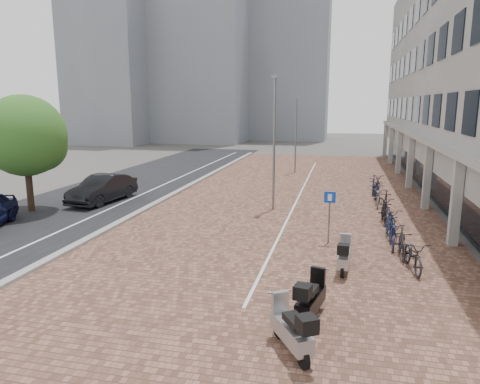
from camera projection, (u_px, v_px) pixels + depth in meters
name	position (u px, v px, depth m)	size (l,w,h in m)	color
ground	(200.00, 263.00, 14.95)	(140.00, 140.00, 0.00)	#474442
plaza_brick	(296.00, 195.00, 25.96)	(14.50, 42.00, 0.04)	brown
street_asphalt	(126.00, 188.00, 28.42)	(8.00, 50.00, 0.03)	black
curb	(183.00, 189.00, 27.53)	(0.35, 42.00, 0.14)	gray
lane_line	(155.00, 189.00, 27.97)	(0.12, 44.00, 0.00)	white
parking_line	(299.00, 195.00, 25.91)	(0.10, 30.00, 0.00)	white
bg_towers	(210.00, 42.00, 62.11)	(33.00, 23.00, 32.00)	gray
car_dark	(103.00, 189.00, 24.10)	(1.59, 4.55, 1.50)	black
scooter_front	(344.00, 255.00, 14.11)	(0.52, 1.65, 1.13)	#A2A2A7
scooter_mid	(311.00, 298.00, 10.90)	(0.55, 1.76, 1.21)	black
scooter_back	(291.00, 328.00, 9.45)	(0.55, 1.75, 1.20)	#929397
parking_sign	(329.00, 210.00, 16.78)	(0.43, 0.09, 2.06)	slate
lamp_near	(274.00, 145.00, 21.81)	(0.12, 0.12, 6.62)	slate
lamp_far	(296.00, 136.00, 33.97)	(0.12, 0.12, 5.75)	slate
street_tree	(28.00, 138.00, 21.57)	(3.98, 3.98, 5.79)	#382619
bike_row	(385.00, 207.00, 20.91)	(1.31, 15.83, 1.05)	black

